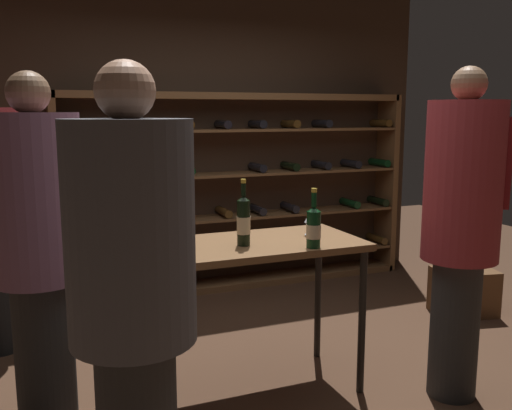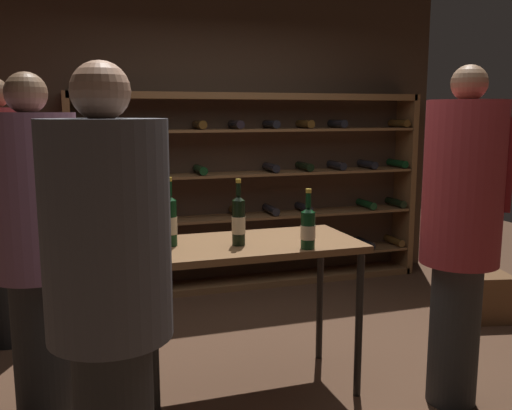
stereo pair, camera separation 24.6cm
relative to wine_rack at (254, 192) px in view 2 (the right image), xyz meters
The scene contains 13 objects.
ground_plane 2.10m from the wine_rack, 101.91° to the right, with size 10.11×10.11×0.00m, color #472D1E.
back_wall 0.72m from the wine_rack, 151.68° to the left, with size 4.71×0.10×2.97m, color #3D2B1E.
wine_rack is the anchor object (origin of this frame).
tasting_table 2.09m from the wine_rack, 108.95° to the right, with size 1.28×0.64×0.91m.
person_host_in_suit 3.20m from the wine_rack, 118.15° to the right, with size 0.49×0.49×1.84m.
person_guest_khaki 2.25m from the wine_rack, 160.08° to the right, with size 0.45×0.45×1.89m.
person_bystander_red_print 2.51m from the wine_rack, 80.90° to the right, with size 0.43×0.43×1.90m.
person_guest_plum_blouse 2.62m from the wine_rack, 134.24° to the right, with size 0.47×0.48×1.86m.
wine_crate 2.15m from the wine_rack, 45.19° to the right, with size 0.48×0.34×0.38m, color brown.
wine_bottle_red_label 2.23m from the wine_rack, 120.15° to the right, with size 0.08×0.08×0.39m.
wine_bottle_green_slim 2.27m from the wine_rack, 100.46° to the right, with size 0.08×0.08×0.33m.
wine_bottle_gold_foil 2.17m from the wine_rack, 110.27° to the right, with size 0.08×0.08×0.38m.
wine_glass_stemmed_right 1.96m from the wine_rack, 98.20° to the right, with size 0.07×0.07×0.15m.
Camera 2 is at (-1.23, -3.14, 1.65)m, focal length 39.28 mm.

